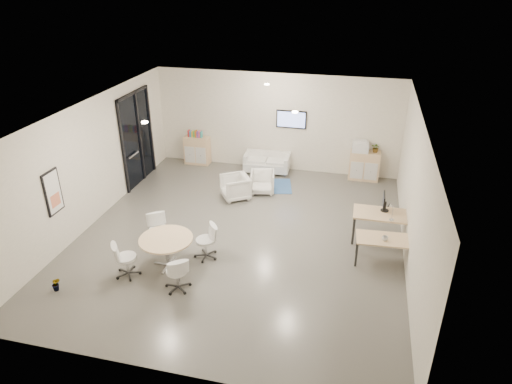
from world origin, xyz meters
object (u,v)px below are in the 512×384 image
at_px(sideboard_right, 364,166).
at_px(desk_front, 385,241).
at_px(loveseat, 267,163).
at_px(armchair_left, 235,186).
at_px(desk_rear, 384,216).
at_px(sideboard_left, 197,150).
at_px(round_table, 166,241).
at_px(armchair_right, 262,181).

xyz_separation_m(sideboard_right, desk_front, (0.56, -4.63, 0.13)).
distance_m(sideboard_right, loveseat, 3.14).
bearing_deg(armchair_left, desk_rear, 38.41).
relative_size(sideboard_left, round_table, 0.79).
bearing_deg(armchair_right, loveseat, 85.34).
relative_size(sideboard_left, desk_front, 0.73).
relative_size(desk_rear, round_table, 1.24).
bearing_deg(desk_rear, desk_front, -89.73).
bearing_deg(armchair_right, armchair_left, -151.55).
bearing_deg(desk_front, desk_rear, 87.03).
xyz_separation_m(armchair_left, desk_rear, (4.18, -1.42, 0.31)).
distance_m(loveseat, desk_rear, 5.13).
height_order(desk_rear, desk_front, desk_rear).
height_order(loveseat, armchair_right, armchair_right).
xyz_separation_m(sideboard_left, round_table, (1.43, -5.89, 0.17)).
relative_size(sideboard_right, desk_rear, 0.63).
relative_size(desk_rear, desk_front, 1.14).
bearing_deg(round_table, armchair_left, 81.13).
bearing_deg(desk_rear, armchair_left, 160.80).
bearing_deg(sideboard_right, desk_rear, -81.45).
relative_size(sideboard_left, desk_rear, 0.64).
bearing_deg(armchair_right, desk_front, -51.89).
bearing_deg(armchair_right, sideboard_left, 136.29).
distance_m(armchair_left, desk_front, 4.83).
relative_size(sideboard_right, armchair_right, 1.31).
relative_size(loveseat, armchair_right, 2.11).
xyz_separation_m(armchair_left, armchair_right, (0.69, 0.58, -0.03)).
bearing_deg(desk_rear, loveseat, 135.68).
bearing_deg(desk_front, loveseat, 125.66).
bearing_deg(desk_rear, armchair_right, 149.81).
distance_m(desk_rear, round_table, 5.24).
bearing_deg(round_table, sideboard_right, 54.48).
height_order(armchair_right, round_table, round_table).
distance_m(sideboard_right, desk_rear, 3.71).
bearing_deg(round_table, desk_rear, 25.05).
distance_m(sideboard_right, desk_front, 4.67).
relative_size(sideboard_left, loveseat, 0.63).
height_order(sideboard_right, desk_front, sideboard_right).
xyz_separation_m(sideboard_left, armchair_right, (2.68, -1.67, -0.12)).
bearing_deg(desk_front, round_table, -168.99).
height_order(sideboard_left, desk_rear, sideboard_left).
bearing_deg(desk_front, sideboard_right, 93.21).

